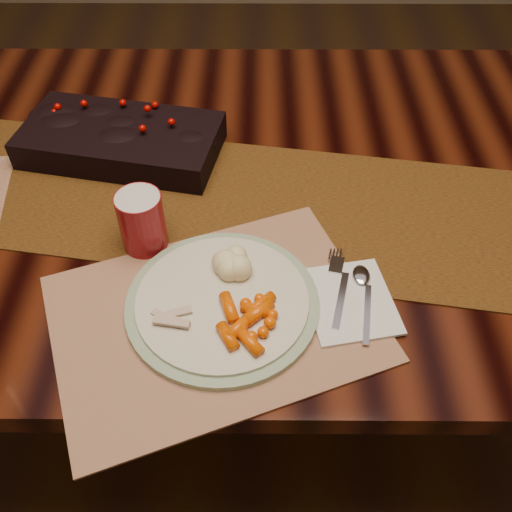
{
  "coord_description": "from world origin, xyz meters",
  "views": [
    {
      "loc": [
        0.02,
        -0.85,
        1.45
      ],
      "look_at": [
        0.02,
        -0.25,
        0.8
      ],
      "focal_mm": 40.0,
      "sensor_mm": 36.0,
      "label": 1
    }
  ],
  "objects_px": {
    "napkin": "(350,301)",
    "red_cup": "(142,221)",
    "centerpiece": "(121,136)",
    "baby_carrots": "(246,321)",
    "placemat_main": "(214,318)",
    "dinner_plate": "(222,302)",
    "turkey_shreds": "(174,316)",
    "mashed_potatoes": "(226,259)",
    "dining_table": "(248,299)"
  },
  "relations": [
    {
      "from": "centerpiece",
      "to": "dinner_plate",
      "type": "bearing_deg",
      "value": -60.96
    },
    {
      "from": "turkey_shreds",
      "to": "placemat_main",
      "type": "bearing_deg",
      "value": 15.89
    },
    {
      "from": "dining_table",
      "to": "placemat_main",
      "type": "distance_m",
      "value": 0.51
    },
    {
      "from": "mashed_potatoes",
      "to": "napkin",
      "type": "relative_size",
      "value": 0.51
    },
    {
      "from": "turkey_shreds",
      "to": "red_cup",
      "type": "height_order",
      "value": "red_cup"
    },
    {
      "from": "turkey_shreds",
      "to": "baby_carrots",
      "type": "bearing_deg",
      "value": -5.78
    },
    {
      "from": "dinner_plate",
      "to": "turkey_shreds",
      "type": "height_order",
      "value": "turkey_shreds"
    },
    {
      "from": "centerpiece",
      "to": "red_cup",
      "type": "bearing_deg",
      "value": -72.62
    },
    {
      "from": "placemat_main",
      "to": "dinner_plate",
      "type": "bearing_deg",
      "value": 38.68
    },
    {
      "from": "dining_table",
      "to": "baby_carrots",
      "type": "relative_size",
      "value": 15.74
    },
    {
      "from": "napkin",
      "to": "red_cup",
      "type": "relative_size",
      "value": 1.46
    },
    {
      "from": "dining_table",
      "to": "mashed_potatoes",
      "type": "distance_m",
      "value": 0.48
    },
    {
      "from": "turkey_shreds",
      "to": "dining_table",
      "type": "bearing_deg",
      "value": 74.07
    },
    {
      "from": "placemat_main",
      "to": "baby_carrots",
      "type": "xyz_separation_m",
      "value": [
        0.05,
        -0.03,
        0.03
      ]
    },
    {
      "from": "baby_carrots",
      "to": "mashed_potatoes",
      "type": "distance_m",
      "value": 0.12
    },
    {
      "from": "mashed_potatoes",
      "to": "turkey_shreds",
      "type": "height_order",
      "value": "mashed_potatoes"
    },
    {
      "from": "napkin",
      "to": "turkey_shreds",
      "type": "bearing_deg",
      "value": 179.04
    },
    {
      "from": "mashed_potatoes",
      "to": "dinner_plate",
      "type": "bearing_deg",
      "value": -93.27
    },
    {
      "from": "dining_table",
      "to": "centerpiece",
      "type": "bearing_deg",
      "value": 163.45
    },
    {
      "from": "red_cup",
      "to": "mashed_potatoes",
      "type": "bearing_deg",
      "value": -25.9
    },
    {
      "from": "mashed_potatoes",
      "to": "red_cup",
      "type": "height_order",
      "value": "red_cup"
    },
    {
      "from": "placemat_main",
      "to": "mashed_potatoes",
      "type": "height_order",
      "value": "mashed_potatoes"
    },
    {
      "from": "dinner_plate",
      "to": "mashed_potatoes",
      "type": "relative_size",
      "value": 3.88
    },
    {
      "from": "centerpiece",
      "to": "dinner_plate",
      "type": "distance_m",
      "value": 0.44
    },
    {
      "from": "dinner_plate",
      "to": "red_cup",
      "type": "distance_m",
      "value": 0.19
    },
    {
      "from": "dinner_plate",
      "to": "turkey_shreds",
      "type": "xyz_separation_m",
      "value": [
        -0.07,
        -0.04,
        0.01
      ]
    },
    {
      "from": "turkey_shreds",
      "to": "mashed_potatoes",
      "type": "bearing_deg",
      "value": 54.63
    },
    {
      "from": "baby_carrots",
      "to": "turkey_shreds",
      "type": "distance_m",
      "value": 0.11
    },
    {
      "from": "dining_table",
      "to": "placemat_main",
      "type": "height_order",
      "value": "placemat_main"
    },
    {
      "from": "centerpiece",
      "to": "baby_carrots",
      "type": "xyz_separation_m",
      "value": [
        0.25,
        -0.43,
        -0.01
      ]
    },
    {
      "from": "dining_table",
      "to": "placemat_main",
      "type": "bearing_deg",
      "value": -97.43
    },
    {
      "from": "dining_table",
      "to": "centerpiece",
      "type": "distance_m",
      "value": 0.49
    },
    {
      "from": "red_cup",
      "to": "dinner_plate",
      "type": "bearing_deg",
      "value": -44.39
    },
    {
      "from": "placemat_main",
      "to": "turkey_shreds",
      "type": "distance_m",
      "value": 0.06
    },
    {
      "from": "napkin",
      "to": "placemat_main",
      "type": "bearing_deg",
      "value": 177.35
    },
    {
      "from": "napkin",
      "to": "red_cup",
      "type": "bearing_deg",
      "value": 148.67
    },
    {
      "from": "placemat_main",
      "to": "turkey_shreds",
      "type": "bearing_deg",
      "value": 174.66
    },
    {
      "from": "mashed_potatoes",
      "to": "centerpiece",
      "type": "bearing_deg",
      "value": 124.15
    },
    {
      "from": "mashed_potatoes",
      "to": "baby_carrots",
      "type": "bearing_deg",
      "value": -73.58
    },
    {
      "from": "baby_carrots",
      "to": "red_cup",
      "type": "relative_size",
      "value": 1.11
    },
    {
      "from": "dining_table",
      "to": "red_cup",
      "type": "relative_size",
      "value": 17.43
    },
    {
      "from": "dining_table",
      "to": "napkin",
      "type": "xyz_separation_m",
      "value": [
        0.16,
        -0.31,
        0.38
      ]
    },
    {
      "from": "centerpiece",
      "to": "mashed_potatoes",
      "type": "bearing_deg",
      "value": -55.85
    },
    {
      "from": "dining_table",
      "to": "turkey_shreds",
      "type": "relative_size",
      "value": 26.0
    },
    {
      "from": "red_cup",
      "to": "napkin",
      "type": "bearing_deg",
      "value": -20.51
    },
    {
      "from": "dining_table",
      "to": "turkey_shreds",
      "type": "distance_m",
      "value": 0.54
    },
    {
      "from": "centerpiece",
      "to": "turkey_shreds",
      "type": "height_order",
      "value": "centerpiece"
    },
    {
      "from": "dining_table",
      "to": "placemat_main",
      "type": "xyz_separation_m",
      "value": [
        -0.04,
        -0.33,
        0.38
      ]
    },
    {
      "from": "dining_table",
      "to": "baby_carrots",
      "type": "height_order",
      "value": "baby_carrots"
    },
    {
      "from": "baby_carrots",
      "to": "napkin",
      "type": "height_order",
      "value": "baby_carrots"
    }
  ]
}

